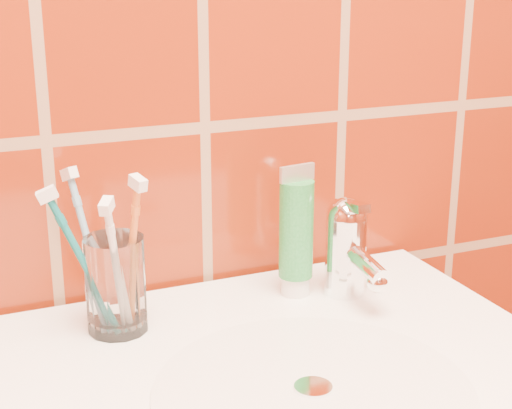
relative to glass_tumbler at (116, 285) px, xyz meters
name	(u,v)px	position (x,y,z in m)	size (l,w,h in m)	color
glass_tumbler	(116,285)	(0.00, 0.00, 0.00)	(0.06, 0.06, 0.11)	white
toothpaste_tube	(296,235)	(0.22, 0.01, 0.02)	(0.04, 0.04, 0.16)	white
faucet	(348,244)	(0.27, -0.01, 0.01)	(0.05, 0.11, 0.12)	white
toothbrush_0	(90,250)	(-0.02, 0.03, 0.03)	(0.05, 0.08, 0.18)	#6898B9
toothbrush_1	(84,264)	(-0.03, 0.00, 0.03)	(0.09, 0.03, 0.17)	#0D6C73
toothbrush_2	(117,268)	(0.00, -0.02, 0.03)	(0.04, 0.06, 0.17)	silver
toothbrush_3	(131,256)	(0.01, -0.02, 0.04)	(0.04, 0.06, 0.19)	#D16524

